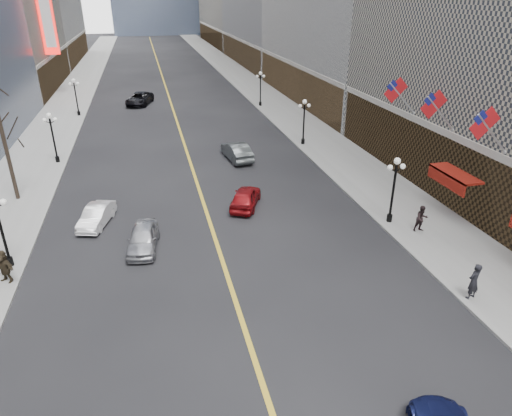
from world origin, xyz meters
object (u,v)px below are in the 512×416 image
car_sb_far (237,151)px  streetlamp_east_1 (394,184)px  ped_ne_corner (474,281)px  car_nb_mid (96,216)px  streetlamp_west_3 (75,93)px  car_sb_mid (246,197)px  streetlamp_east_3 (260,85)px  streetlamp_west_2 (52,132)px  car_nb_near (143,238)px  streetlamp_east_2 (304,117)px  car_nb_far (140,99)px

car_sb_far → streetlamp_east_1: bearing=108.7°
ped_ne_corner → car_nb_mid: bearing=-51.3°
streetlamp_west_3 → ped_ne_corner: bearing=-62.4°
car_sb_mid → streetlamp_east_3: bearing=-82.4°
streetlamp_west_2 → streetlamp_west_3: size_ratio=1.00×
streetlamp_east_3 → car_sb_mid: streetlamp_east_3 is taller
streetlamp_west_2 → car_sb_far: size_ratio=0.92×
streetlamp_west_2 → car_sb_far: bearing=-9.9°
streetlamp_west_3 → car_nb_near: streetlamp_west_3 is taller
car_sb_mid → ped_ne_corner: bearing=146.0°
streetlamp_west_2 → ped_ne_corner: (23.40, -26.75, -1.76)m
car_sb_far → streetlamp_east_2: bearing=-166.9°
car_sb_far → car_nb_mid: bearing=35.1°
streetlamp_east_2 → streetlamp_east_3: size_ratio=1.00×
streetlamp_east_3 → car_sb_mid: 32.43m
streetlamp_east_2 → car_nb_far: size_ratio=0.76×
streetlamp_east_2 → car_sb_mid: size_ratio=1.04×
streetlamp_east_1 → ped_ne_corner: 8.93m
car_nb_mid → car_nb_far: size_ratio=0.67×
streetlamp_east_2 → car_nb_near: bearing=-132.7°
car_nb_near → car_sb_far: (8.74, 14.76, 0.09)m
streetlamp_east_3 → streetlamp_east_1: bearing=-90.0°
streetlamp_west_2 → car_sb_far: streetlamp_west_2 is taller
streetlamp_east_1 → car_nb_far: streetlamp_east_1 is taller
car_nb_far → car_sb_mid: bearing=-61.9°
car_sb_mid → car_sb_far: car_sb_far is taller
streetlamp_east_1 → ped_ne_corner: streetlamp_east_1 is taller
streetlamp_west_2 → car_nb_mid: streetlamp_west_2 is taller
streetlamp_west_2 → streetlamp_east_1: bearing=-37.3°
car_nb_near → car_sb_mid: car_sb_mid is taller
streetlamp_west_2 → car_nb_mid: 14.48m
streetlamp_west_2 → streetlamp_east_2: bearing=0.0°
car_nb_mid → streetlamp_west_2: bearing=124.6°
car_sb_far → car_nb_near: bearing=51.9°
streetlamp_west_2 → car_nb_near: streetlamp_west_2 is taller
streetlamp_east_2 → car_nb_mid: 23.63m
ped_ne_corner → streetlamp_west_3: bearing=-79.0°
streetlamp_east_1 → car_sb_far: streetlamp_east_1 is taller
streetlamp_east_3 → car_sb_mid: (-8.88, -31.12, -2.16)m
car_nb_near → car_sb_mid: bearing=38.8°
streetlamp_east_2 → car_sb_mid: streetlamp_east_2 is taller
streetlamp_east_1 → car_nb_near: 16.36m
car_nb_near → car_sb_mid: size_ratio=0.98×
car_sb_far → streetlamp_west_3: bearing=-59.7°
streetlamp_east_2 → streetlamp_west_3: size_ratio=1.00×
streetlamp_east_3 → car_nb_mid: 37.05m
streetlamp_east_1 → car_nb_near: size_ratio=1.07×
car_nb_near → car_nb_mid: bearing=134.5°
car_sb_mid → car_nb_near: bearing=54.8°
car_nb_mid → car_sb_mid: car_sb_mid is taller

